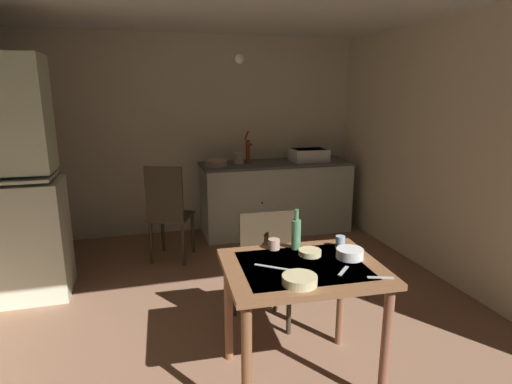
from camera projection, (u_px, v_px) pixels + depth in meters
The scene contains 22 objects.
ground_plane at pixel (219, 297), 3.58m from camera, with size 5.21×5.21×0.00m, color #8E654C.
wall_back at pixel (188, 136), 5.08m from camera, with size 4.31×0.10×2.39m, color beige.
wall_right at pixel (443, 151), 3.87m from camera, with size 0.10×3.81×2.39m, color beige.
hutch_cabinet at pixel (5, 190), 3.38m from camera, with size 0.85×0.52×2.02m.
counter_cabinet at pixel (276, 197), 5.18m from camera, with size 1.85×0.64×0.88m.
sink_basin at pixel (309, 155), 5.17m from camera, with size 0.44×0.34×0.15m.
hand_pump at pixel (248, 149), 4.99m from camera, with size 0.05×0.27×0.39m.
mixing_bowl_counter at pixel (216, 163), 4.82m from camera, with size 0.25×0.25×0.07m, color tan.
stoneware_crock at pixel (239, 158), 4.97m from camera, with size 0.12×0.12×0.13m, color beige.
dining_table at pixel (302, 284), 2.42m from camera, with size 0.94×0.76×0.76m.
chair_far_side at pixel (263, 267), 2.98m from camera, with size 0.41×0.41×0.95m.
chair_by_counter at pixel (169, 212), 4.23m from camera, with size 0.53×0.53×1.02m.
serving_bowl_wide at pixel (350, 253), 2.48m from camera, with size 0.16×0.16×0.06m, color white.
soup_bowl_small at pixel (300, 280), 2.14m from camera, with size 0.19×0.19×0.05m, color beige.
sauce_dish at pixel (310, 252), 2.53m from camera, with size 0.14×0.14×0.03m, color beige.
mug_dark at pixel (340, 242), 2.64m from camera, with size 0.06×0.06×0.08m, color #9EB2C6.
mug_tall at pixel (274, 244), 2.62m from camera, with size 0.07×0.07×0.07m, color tan.
glass_bottle at pixel (296, 233), 2.61m from camera, with size 0.06×0.06×0.26m.
table_knife at pixel (273, 267), 2.35m from camera, with size 0.22×0.02×0.01m, color silver.
teaspoon_near_bowl at pixel (343, 271), 2.30m from camera, with size 0.14×0.02×0.01m, color beige.
teaspoon_by_cup at pixel (380, 278), 2.22m from camera, with size 0.14×0.02×0.01m, color beige.
pendant_bulb at pixel (240, 59), 3.32m from camera, with size 0.08×0.08×0.08m, color #F9EFCC.
Camera 1 is at (-0.58, -3.23, 1.74)m, focal length 29.04 mm.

